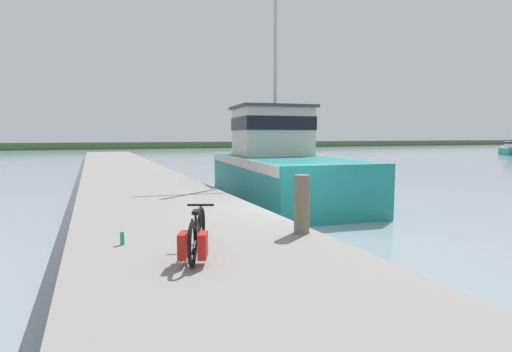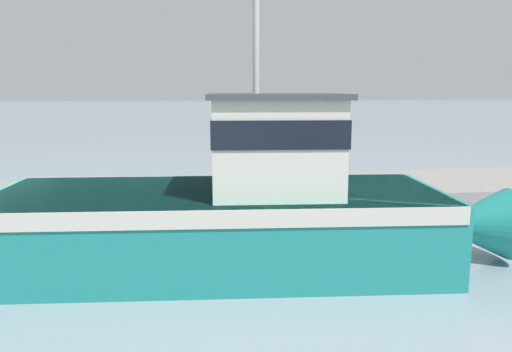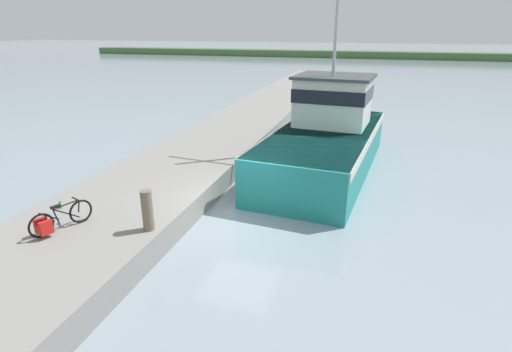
% 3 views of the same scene
% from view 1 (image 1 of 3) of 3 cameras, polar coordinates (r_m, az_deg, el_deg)
% --- Properties ---
extents(ground_plane, '(320.00, 320.00, 0.00)m').
position_cam_1_polar(ground_plane, '(10.95, 7.07, -8.20)').
color(ground_plane, '#84939E').
extents(dock_pier, '(4.50, 80.00, 0.78)m').
position_cam_1_polar(dock_pier, '(9.67, -11.36, -7.75)').
color(dock_pier, gray).
rests_on(dock_pier, ground_plane).
extents(far_shoreline, '(180.00, 5.00, 1.34)m').
position_cam_1_polar(far_shoreline, '(92.32, 0.03, 4.55)').
color(far_shoreline, '#426638').
rests_on(far_shoreline, ground_plane).
extents(fishing_boat_main, '(4.78, 12.00, 10.36)m').
position_cam_1_polar(fishing_boat_main, '(17.02, 3.04, 1.63)').
color(fishing_boat_main, teal).
rests_on(fishing_boat_main, ground_plane).
extents(boat_blue_far, '(4.53, 5.11, 2.06)m').
position_cam_1_polar(boat_blue_far, '(65.47, 32.58, 3.26)').
color(boat_blue_far, teal).
rests_on(boat_blue_far, ground_plane).
extents(bicycle_touring, '(0.81, 1.64, 0.73)m').
position_cam_1_polar(bicycle_touring, '(6.14, -8.57, -8.60)').
color(bicycle_touring, black).
rests_on(bicycle_touring, dock_pier).
extents(mooring_post, '(0.30, 0.30, 1.12)m').
position_cam_1_polar(mooring_post, '(7.64, 6.58, -4.02)').
color(mooring_post, '#756651').
rests_on(mooring_post, dock_pier).
extents(water_bottle_on_curb, '(0.07, 0.07, 0.22)m').
position_cam_1_polar(water_bottle_on_curb, '(7.23, -18.57, -8.45)').
color(water_bottle_on_curb, green).
rests_on(water_bottle_on_curb, dock_pier).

